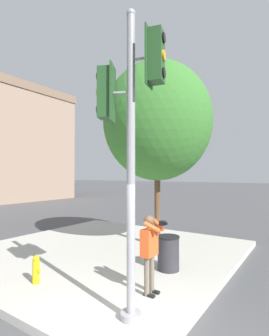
# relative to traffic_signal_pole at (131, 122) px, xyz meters

# --- Properties ---
(sidewalk_corner) EXTENTS (8.00, 8.00, 0.17)m
(sidewalk_corner) POSITION_rel_traffic_signal_pole_xyz_m (2.94, 3.15, -3.51)
(sidewalk_corner) COLOR #BCB7AD
(sidewalk_corner) RESTS_ON ground_plane
(traffic_signal_pole) EXTENTS (0.68, 1.20, 5.44)m
(traffic_signal_pole) POSITION_rel_traffic_signal_pole_xyz_m (0.00, 0.00, 0.00)
(traffic_signal_pole) COLOR #939399
(traffic_signal_pole) RESTS_ON sidewalk_corner
(person_photographer) EXTENTS (0.50, 0.53, 1.64)m
(person_photographer) POSITION_rel_traffic_signal_pole_xyz_m (1.02, 0.22, -2.43)
(person_photographer) COLOR black
(person_photographer) RESTS_ON sidewalk_corner
(street_tree) EXTENTS (3.83, 3.83, 6.48)m
(street_tree) POSITION_rel_traffic_signal_pole_xyz_m (4.36, 1.90, 0.95)
(street_tree) COLOR brown
(street_tree) RESTS_ON sidewalk_corner
(fire_hydrant) EXTENTS (0.16, 0.22, 0.64)m
(fire_hydrant) POSITION_rel_traffic_signal_pole_xyz_m (0.02, 2.66, -3.11)
(fire_hydrant) COLOR yellow
(fire_hydrant) RESTS_ON sidewalk_corner
(trash_bin) EXTENTS (0.59, 0.59, 0.89)m
(trash_bin) POSITION_rel_traffic_signal_pole_xyz_m (2.47, 0.52, -2.98)
(trash_bin) COLOR #2D2D33
(trash_bin) RESTS_ON sidewalk_corner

